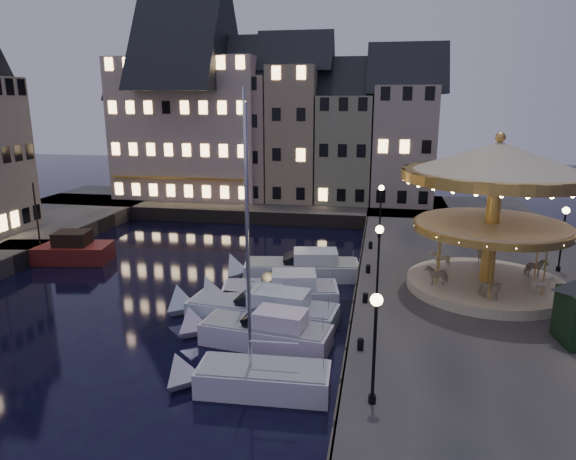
% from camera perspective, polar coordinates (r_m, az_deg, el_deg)
% --- Properties ---
extents(ground, '(160.00, 160.00, 0.00)m').
position_cam_1_polar(ground, '(29.13, -4.86, -9.86)').
color(ground, black).
rests_on(ground, ground).
extents(quay_east, '(16.00, 56.00, 1.30)m').
position_cam_1_polar(quay_east, '(34.23, 21.40, -5.92)').
color(quay_east, '#474442').
rests_on(quay_east, ground).
extents(quay_north, '(44.00, 12.00, 1.30)m').
position_cam_1_polar(quay_north, '(56.85, -5.29, 2.77)').
color(quay_north, '#474442').
rests_on(quay_north, ground).
extents(quaywall_e, '(0.15, 44.00, 1.30)m').
position_cam_1_polar(quaywall_e, '(33.57, 7.84, -5.43)').
color(quaywall_e, '#47423A').
rests_on(quaywall_e, ground).
extents(quaywall_n, '(48.00, 0.15, 1.30)m').
position_cam_1_polar(quaywall_n, '(50.67, -4.93, 1.37)').
color(quaywall_n, '#47423A').
rests_on(quaywall_n, ground).
extents(streetlamp_a, '(0.44, 0.44, 4.17)m').
position_cam_1_polar(streetlamp_a, '(18.37, 9.65, -11.23)').
color(streetlamp_a, black).
rests_on(streetlamp_a, quay_east).
extents(streetlamp_b, '(0.44, 0.44, 4.17)m').
position_cam_1_polar(streetlamp_b, '(27.75, 10.03, -2.42)').
color(streetlamp_b, black).
rests_on(streetlamp_b, quay_east).
extents(streetlamp_c, '(0.44, 0.44, 4.17)m').
position_cam_1_polar(streetlamp_c, '(40.88, 10.26, 2.92)').
color(streetlamp_c, black).
rests_on(streetlamp_c, quay_east).
extents(streetlamp_d, '(0.44, 0.44, 4.17)m').
position_cam_1_polar(streetlamp_d, '(36.33, 28.28, 0.03)').
color(streetlamp_d, black).
rests_on(streetlamp_d, quay_east).
extents(bollard_a, '(0.30, 0.30, 0.57)m').
position_cam_1_polar(bollard_a, '(23.03, 8.06, -12.36)').
color(bollard_a, black).
rests_on(bollard_a, quay_east).
extents(bollard_b, '(0.30, 0.30, 0.57)m').
position_cam_1_polar(bollard_b, '(28.06, 8.58, -7.38)').
color(bollard_b, black).
rests_on(bollard_b, quay_east).
extents(bollard_c, '(0.30, 0.30, 0.57)m').
position_cam_1_polar(bollard_c, '(32.77, 8.90, -4.20)').
color(bollard_c, black).
rests_on(bollard_c, quay_east).
extents(bollard_d, '(0.30, 0.30, 0.57)m').
position_cam_1_polar(bollard_d, '(38.03, 9.16, -1.62)').
color(bollard_d, black).
rests_on(bollard_d, quay_east).
extents(townhouse_na, '(5.50, 8.00, 12.80)m').
position_cam_1_polar(townhouse_na, '(61.83, -15.41, 9.91)').
color(townhouse_na, gray).
rests_on(townhouse_na, quay_north).
extents(townhouse_nb, '(6.16, 8.00, 13.80)m').
position_cam_1_polar(townhouse_nb, '(59.65, -10.63, 10.52)').
color(townhouse_nb, slate).
rests_on(townhouse_nb, quay_north).
extents(townhouse_nc, '(6.82, 8.00, 14.80)m').
position_cam_1_polar(townhouse_nc, '(57.74, -4.93, 11.09)').
color(townhouse_nc, tan).
rests_on(townhouse_nc, quay_north).
extents(townhouse_nd, '(5.50, 8.00, 15.80)m').
position_cam_1_polar(townhouse_nd, '(56.48, 0.81, 11.58)').
color(townhouse_nd, gray).
rests_on(townhouse_nd, quay_north).
extents(townhouse_ne, '(6.16, 8.00, 12.80)m').
position_cam_1_polar(townhouse_ne, '(55.92, 6.41, 9.93)').
color(townhouse_ne, gray).
rests_on(townhouse_ne, quay_north).
extents(townhouse_nf, '(6.82, 8.00, 13.80)m').
position_cam_1_polar(townhouse_nf, '(55.78, 12.73, 10.18)').
color(townhouse_nf, '#A69686').
rests_on(townhouse_nf, quay_north).
extents(hotel_corner, '(17.60, 9.00, 16.80)m').
position_cam_1_polar(hotel_corner, '(59.56, -10.65, 11.96)').
color(hotel_corner, '#C6B09E').
rests_on(hotel_corner, quay_north).
extents(motorboat_a, '(6.60, 2.37, 10.95)m').
position_cam_1_polar(motorboat_a, '(22.39, -4.23, -16.18)').
color(motorboat_a, silver).
rests_on(motorboat_a, ground).
extents(motorboat_b, '(7.57, 3.06, 2.15)m').
position_cam_1_polar(motorboat_b, '(26.06, -3.34, -11.30)').
color(motorboat_b, silver).
rests_on(motorboat_b, ground).
extents(motorboat_c, '(9.35, 3.37, 12.36)m').
position_cam_1_polar(motorboat_c, '(28.54, -3.67, -8.87)').
color(motorboat_c, silver).
rests_on(motorboat_c, ground).
extents(motorboat_d, '(8.00, 3.93, 2.15)m').
position_cam_1_polar(motorboat_d, '(30.95, -1.65, -7.04)').
color(motorboat_d, silver).
rests_on(motorboat_d, ground).
extents(motorboat_e, '(8.93, 3.91, 2.15)m').
position_cam_1_polar(motorboat_e, '(35.28, 0.88, -4.32)').
color(motorboat_e, silver).
rests_on(motorboat_e, ground).
extents(red_fishing_boat, '(8.75, 4.28, 6.21)m').
position_cam_1_polar(red_fishing_boat, '(42.65, -24.31, -2.23)').
color(red_fishing_boat, maroon).
rests_on(red_fishing_boat, ground).
extents(carousel, '(10.19, 10.19, 8.91)m').
position_cam_1_polar(carousel, '(30.36, 22.08, 4.30)').
color(carousel, '#C6B792').
rests_on(carousel, quay_east).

